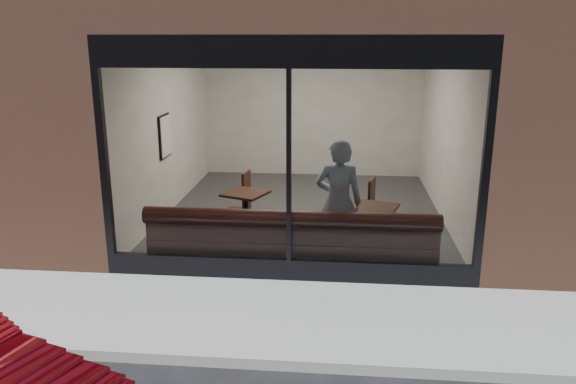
# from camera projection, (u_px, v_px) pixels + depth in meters

# --- Properties ---
(ground) EXTENTS (120.00, 120.00, 0.00)m
(ground) POSITION_uv_depth(u_px,v_px,m) (270.00, 365.00, 5.63)
(ground) COLOR black
(ground) RESTS_ON ground
(sidewalk_near) EXTENTS (40.00, 2.00, 0.01)m
(sidewalk_near) POSITION_uv_depth(u_px,v_px,m) (281.00, 317.00, 6.58)
(sidewalk_near) COLOR gray
(sidewalk_near) RESTS_ON ground
(kerb_near) EXTENTS (40.00, 0.10, 0.12)m
(kerb_near) POSITION_uv_depth(u_px,v_px,m) (269.00, 363.00, 5.56)
(kerb_near) COLOR gray
(kerb_near) RESTS_ON ground
(host_building_pier_left) EXTENTS (2.50, 12.00, 3.20)m
(host_building_pier_left) POSITION_uv_depth(u_px,v_px,m) (154.00, 105.00, 13.20)
(host_building_pier_left) COLOR brown
(host_building_pier_left) RESTS_ON ground
(host_building_pier_right) EXTENTS (2.50, 12.00, 3.20)m
(host_building_pier_right) POSITION_uv_depth(u_px,v_px,m) (480.00, 109.00, 12.53)
(host_building_pier_right) COLOR brown
(host_building_pier_right) RESTS_ON ground
(host_building_backfill) EXTENTS (5.00, 6.00, 3.20)m
(host_building_backfill) POSITION_uv_depth(u_px,v_px,m) (318.00, 94.00, 15.74)
(host_building_backfill) COLOR brown
(host_building_backfill) RESTS_ON ground
(cafe_floor) EXTENTS (6.00, 6.00, 0.00)m
(cafe_floor) POSITION_uv_depth(u_px,v_px,m) (304.00, 212.00, 10.41)
(cafe_floor) COLOR #2D2D30
(cafe_floor) RESTS_ON ground
(cafe_ceiling) EXTENTS (6.00, 6.00, 0.00)m
(cafe_ceiling) POSITION_uv_depth(u_px,v_px,m) (305.00, 35.00, 9.56)
(cafe_ceiling) COLOR white
(cafe_ceiling) RESTS_ON host_building_upper
(cafe_wall_back) EXTENTS (5.00, 0.00, 5.00)m
(cafe_wall_back) POSITION_uv_depth(u_px,v_px,m) (313.00, 107.00, 12.86)
(cafe_wall_back) COLOR beige
(cafe_wall_back) RESTS_ON ground
(cafe_wall_left) EXTENTS (0.00, 6.00, 6.00)m
(cafe_wall_left) POSITION_uv_depth(u_px,v_px,m) (168.00, 126.00, 10.21)
(cafe_wall_left) COLOR beige
(cafe_wall_left) RESTS_ON ground
(cafe_wall_right) EXTENTS (0.00, 6.00, 6.00)m
(cafe_wall_right) POSITION_uv_depth(u_px,v_px,m) (447.00, 130.00, 9.76)
(cafe_wall_right) COLOR beige
(cafe_wall_right) RESTS_ON ground
(storefront_kick) EXTENTS (5.00, 0.10, 0.30)m
(storefront_kick) POSITION_uv_depth(u_px,v_px,m) (289.00, 269.00, 7.55)
(storefront_kick) COLOR black
(storefront_kick) RESTS_ON ground
(storefront_header) EXTENTS (5.00, 0.10, 0.40)m
(storefront_header) POSITION_uv_depth(u_px,v_px,m) (289.00, 52.00, 6.78)
(storefront_header) COLOR black
(storefront_header) RESTS_ON host_building_upper
(storefront_mullion) EXTENTS (0.06, 0.10, 2.50)m
(storefront_mullion) POSITION_uv_depth(u_px,v_px,m) (289.00, 168.00, 7.17)
(storefront_mullion) COLOR black
(storefront_mullion) RESTS_ON storefront_kick
(storefront_glass) EXTENTS (4.80, 0.00, 4.80)m
(storefront_glass) POSITION_uv_depth(u_px,v_px,m) (289.00, 169.00, 7.15)
(storefront_glass) COLOR white
(storefront_glass) RESTS_ON storefront_kick
(banquette) EXTENTS (4.00, 0.55, 0.45)m
(banquette) POSITION_uv_depth(u_px,v_px,m) (291.00, 253.00, 7.91)
(banquette) COLOR black
(banquette) RESTS_ON cafe_floor
(person) EXTENTS (0.69, 0.48, 1.82)m
(person) POSITION_uv_depth(u_px,v_px,m) (338.00, 202.00, 7.96)
(person) COLOR #89A5BD
(person) RESTS_ON cafe_floor
(cafe_table_left) EXTENTS (0.80, 0.80, 0.04)m
(cafe_table_left) POSITION_uv_depth(u_px,v_px,m) (245.00, 193.00, 9.01)
(cafe_table_left) COLOR black
(cafe_table_left) RESTS_ON cafe_floor
(cafe_table_right) EXTENTS (0.86, 0.86, 0.04)m
(cafe_table_right) POSITION_uv_depth(u_px,v_px,m) (372.00, 208.00, 8.24)
(cafe_table_right) COLOR black
(cafe_table_right) RESTS_ON cafe_floor
(cafe_chair_left) EXTENTS (0.43, 0.43, 0.04)m
(cafe_chair_left) POSITION_uv_depth(u_px,v_px,m) (237.00, 211.00, 9.79)
(cafe_chair_left) COLOR black
(cafe_chair_left) RESTS_ON cafe_floor
(cafe_chair_right) EXTENTS (0.53, 0.53, 0.04)m
(cafe_chair_right) POSITION_uv_depth(u_px,v_px,m) (359.00, 219.00, 9.35)
(cafe_chair_right) COLOR black
(cafe_chair_right) RESTS_ON cafe_floor
(wall_poster) EXTENTS (0.02, 0.53, 0.71)m
(wall_poster) POSITION_uv_depth(u_px,v_px,m) (166.00, 136.00, 9.97)
(wall_poster) COLOR white
(wall_poster) RESTS_ON cafe_wall_left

